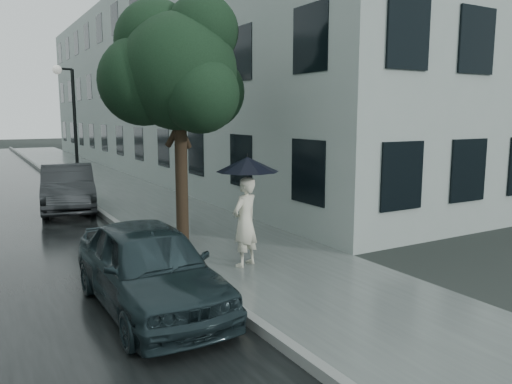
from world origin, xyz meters
TOP-DOWN VIEW (x-y plane):
  - ground at (0.00, 0.00)m, footprint 120.00×120.00m
  - sidewalk at (0.25, 12.00)m, footprint 3.50×60.00m
  - kerb_near at (-1.57, 12.00)m, footprint 0.15×60.00m
  - building_near at (5.47, 19.50)m, footprint 7.02×36.00m
  - pedestrian at (-0.30, 2.00)m, footprint 0.75×0.65m
  - umbrella at (-0.27, 1.96)m, footprint 1.33×1.33m
  - street_tree at (-0.60, 4.59)m, footprint 3.40×3.09m
  - lamp_post at (-1.49, 12.98)m, footprint 0.83×0.44m
  - car_near at (-2.59, 0.83)m, footprint 1.59×3.87m
  - car_far at (-2.23, 9.84)m, footprint 2.10×4.39m

SIDE VIEW (x-z plane):
  - ground at x=0.00m, z-range 0.00..0.00m
  - sidewalk at x=0.25m, z-range 0.00..0.01m
  - kerb_near at x=-1.57m, z-range 0.00..0.15m
  - car_near at x=-2.59m, z-range 0.01..1.32m
  - car_far at x=-2.23m, z-range 0.01..1.40m
  - pedestrian at x=-0.30m, z-range 0.01..1.75m
  - umbrella at x=-0.27m, z-range 1.37..2.61m
  - lamp_post at x=-1.49m, z-range 0.35..4.99m
  - street_tree at x=-0.60m, z-range 1.11..6.67m
  - building_near at x=5.47m, z-range 0.00..9.00m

